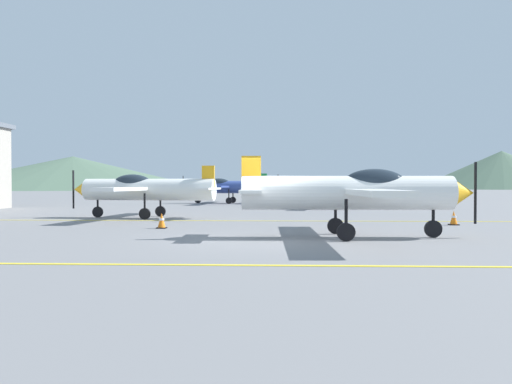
# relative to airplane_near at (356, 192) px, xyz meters

# --- Properties ---
(ground_plane) EXTENTS (400.00, 400.00, 0.00)m
(ground_plane) POSITION_rel_airplane_near_xyz_m (-3.11, -0.69, -1.44)
(ground_plane) COLOR slate
(apron_line_near) EXTENTS (80.00, 0.16, 0.01)m
(apron_line_near) POSITION_rel_airplane_near_xyz_m (-3.11, -5.43, -1.43)
(apron_line_near) COLOR yellow
(apron_line_near) RESTS_ON ground_plane
(apron_line_far) EXTENTS (80.00, 0.16, 0.01)m
(apron_line_far) POSITION_rel_airplane_near_xyz_m (-3.11, 6.72, -1.43)
(apron_line_far) COLOR yellow
(apron_line_far) RESTS_ON ground_plane
(airplane_near) EXTENTS (7.38, 8.51, 2.56)m
(airplane_near) POSITION_rel_airplane_near_xyz_m (0.00, 0.00, 0.00)
(airplane_near) COLOR white
(airplane_near) RESTS_ON ground_plane
(airplane_mid) EXTENTS (7.45, 8.55, 2.56)m
(airplane_mid) POSITION_rel_airplane_near_xyz_m (-9.01, 8.47, 0.00)
(airplane_mid) COLOR white
(airplane_mid) RESTS_ON ground_plane
(airplane_far) EXTENTS (7.47, 8.54, 2.56)m
(airplane_far) POSITION_rel_airplane_near_xyz_m (1.30, 19.78, 0.00)
(airplane_far) COLOR #33478C
(airplane_far) RESTS_ON ground_plane
(airplane_back) EXTENTS (7.43, 8.54, 2.56)m
(airplane_back) POSITION_rel_airplane_near_xyz_m (-6.84, 26.60, 0.00)
(airplane_back) COLOR #33478C
(airplane_back) RESTS_ON ground_plane
(car_sedan) EXTENTS (2.42, 4.48, 1.62)m
(car_sedan) POSITION_rel_airplane_near_xyz_m (3.89, 33.80, -0.60)
(car_sedan) COLOR red
(car_sedan) RESTS_ON ground_plane
(traffic_cone_front) EXTENTS (0.36, 0.36, 0.59)m
(traffic_cone_front) POSITION_rel_airplane_near_xyz_m (-6.80, 2.86, -1.15)
(traffic_cone_front) COLOR black
(traffic_cone_front) RESTS_ON ground_plane
(traffic_cone_side) EXTENTS (0.36, 0.36, 0.59)m
(traffic_cone_side) POSITION_rel_airplane_near_xyz_m (4.74, 4.83, -1.15)
(traffic_cone_side) COLOR black
(traffic_cone_side) RESTS_ON ground_plane
(hill_left) EXTENTS (86.86, 86.86, 10.39)m
(hill_left) POSITION_rel_airplane_near_xyz_m (-66.94, 138.50, 3.75)
(hill_left) COLOR #4C6651
(hill_left) RESTS_ON ground_plane
(hill_centerleft) EXTENTS (54.81, 54.81, 12.52)m
(hill_centerleft) POSITION_rel_airplane_near_xyz_m (71.85, 150.45, 4.82)
(hill_centerleft) COLOR #4C6651
(hill_centerleft) RESTS_ON ground_plane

